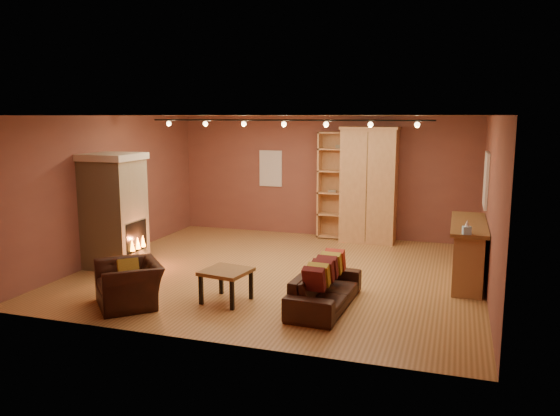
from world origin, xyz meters
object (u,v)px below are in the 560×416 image
(coffee_table, at_px, (226,274))
(loveseat, at_px, (325,282))
(bookcase, at_px, (341,185))
(bar_counter, at_px, (467,251))
(fireplace, at_px, (115,211))
(armoire, at_px, (369,185))
(armchair, at_px, (129,277))

(coffee_table, bearing_deg, loveseat, 9.90)
(bookcase, distance_m, bar_counter, 3.90)
(fireplace, xyz_separation_m, bar_counter, (6.24, 1.07, -0.54))
(armoire, bearing_deg, coffee_table, -106.42)
(armoire, relative_size, bar_counter, 1.20)
(bar_counter, height_order, armchair, bar_counter)
(bar_counter, bearing_deg, armchair, -149.17)
(fireplace, bearing_deg, bookcase, 46.97)
(bar_counter, distance_m, loveseat, 2.84)
(fireplace, distance_m, bar_counter, 6.35)
(bar_counter, bearing_deg, coffee_table, -147.00)
(fireplace, distance_m, armoire, 5.45)
(bookcase, height_order, armchair, bookcase)
(bookcase, xyz_separation_m, bar_counter, (2.77, -2.66, -0.72))
(fireplace, xyz_separation_m, loveseat, (4.24, -0.94, -0.69))
(armoire, bearing_deg, fireplace, -139.69)
(coffee_table, bearing_deg, armchair, -155.45)
(loveseat, height_order, coffee_table, loveseat)
(bookcase, distance_m, armchair, 5.93)
(loveseat, distance_m, armchair, 2.91)
(fireplace, relative_size, loveseat, 1.16)
(fireplace, height_order, bookcase, bookcase)
(armchair, height_order, coffee_table, armchair)
(bar_counter, bearing_deg, fireplace, -170.31)
(armoire, height_order, bar_counter, armoire)
(armoire, relative_size, armchair, 2.18)
(bookcase, relative_size, loveseat, 1.34)
(bar_counter, bearing_deg, bookcase, 136.17)
(fireplace, height_order, armoire, armoire)
(loveseat, relative_size, coffee_table, 2.42)
(armchair, bearing_deg, fireplace, 176.00)
(armchair, bearing_deg, coffee_table, 71.45)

